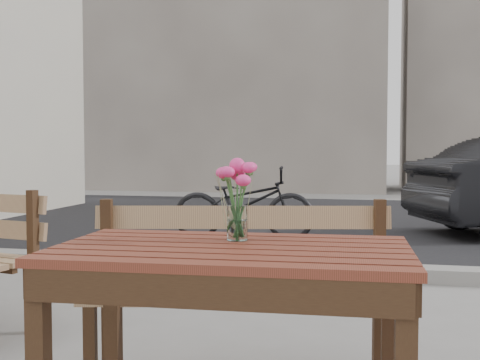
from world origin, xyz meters
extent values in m
cube|color=black|center=(0.00, 7.00, 0.00)|extent=(30.00, 8.00, 0.00)
cube|color=gray|center=(0.00, 3.00, 0.06)|extent=(30.00, 0.25, 0.12)
cube|color=slate|center=(-3.00, 14.00, 4.00)|extent=(8.00, 3.00, 8.00)
cube|color=#5A2817|center=(0.07, -0.09, 0.74)|extent=(1.25, 0.76, 0.03)
cube|color=#321D10|center=(-0.50, 0.19, 0.36)|extent=(0.06, 0.06, 0.73)
cube|color=#321D10|center=(0.63, 0.23, 0.36)|extent=(0.06, 0.06, 0.73)
cube|color=#906A4A|center=(0.00, 0.48, 0.45)|extent=(1.46, 0.66, 0.03)
cube|color=#906A4A|center=(-0.04, 0.69, 0.69)|extent=(1.39, 0.31, 0.38)
cube|color=#321D10|center=(-0.60, 0.19, 0.23)|extent=(0.06, 0.06, 0.47)
cube|color=#321D10|center=(0.66, 0.45, 0.23)|extent=(0.06, 0.06, 0.47)
cube|color=#321D10|center=(-0.67, 0.51, 0.43)|extent=(0.06, 0.06, 0.86)
cube|color=#321D10|center=(0.60, 0.77, 0.43)|extent=(0.06, 0.06, 0.86)
cylinder|color=white|center=(0.07, 0.04, 0.82)|extent=(0.08, 0.08, 0.13)
cylinder|color=#397134|center=(0.07, 0.04, 0.89)|extent=(0.05, 0.05, 0.26)
cube|color=#321D10|center=(-1.39, 1.07, 0.43)|extent=(0.06, 0.06, 0.85)
imported|color=black|center=(-0.91, 4.91, 0.44)|extent=(1.75, 0.78, 0.89)
camera|label=1|loc=(0.53, -2.12, 1.10)|focal=45.00mm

